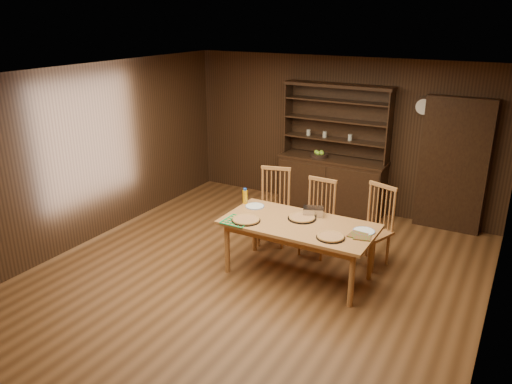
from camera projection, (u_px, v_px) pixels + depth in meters
The scene contains 20 objects.
floor at pixel (253, 278), 6.53m from camera, with size 6.00×6.00×0.00m, color brown.
room_shell at pixel (253, 162), 5.99m from camera, with size 6.00×6.00×6.00m.
china_hutch at pixel (332, 177), 8.58m from camera, with size 1.84×0.52×2.17m.
doorway at pixel (453, 165), 7.67m from camera, with size 1.00×0.18×2.10m, color #301D10.
wall_clock at pixel (424, 107), 7.68m from camera, with size 0.30×0.05×0.30m.
dining_table at pixel (299, 229), 6.36m from camera, with size 1.94×0.97×0.75m.
chair_left at pixel (274, 203), 7.39m from camera, with size 0.57×0.55×1.14m.
chair_center at pixel (318, 214), 7.06m from camera, with size 0.46×0.44×1.09m.
chair_right at pixel (376, 222), 6.74m from camera, with size 0.58×0.56×1.12m.
pizza_left at pixel (246, 220), 6.39m from camera, with size 0.37×0.37×0.04m.
pizza_right at pixel (331, 237), 5.91m from camera, with size 0.35×0.35×0.04m.
pizza_center at pixel (302, 218), 6.45m from camera, with size 0.37×0.37×0.04m.
cooling_rack at pixel (237, 221), 6.38m from camera, with size 0.32×0.32×0.01m, color #0EB653, non-canonical shape.
plate_left at pixel (255, 206), 6.86m from camera, with size 0.26×0.26×0.02m.
plate_right at pixel (364, 231), 6.07m from camera, with size 0.27×0.27×0.02m.
foil_dish at pixel (313, 211), 6.56m from camera, with size 0.26×0.19×0.11m, color silver.
juice_bottle at pixel (245, 196), 6.95m from camera, with size 0.07×0.07×0.22m.
pot_holder_a at pixel (362, 237), 5.92m from camera, with size 0.20×0.20×0.01m, color maroon.
pot_holder_b at pixel (358, 235), 5.96m from camera, with size 0.21×0.21×0.02m, color maroon.
fruit_bowl at pixel (319, 155), 8.50m from camera, with size 0.31×0.31×0.12m.
Camera 1 is at (2.85, -5.00, 3.27)m, focal length 35.00 mm.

